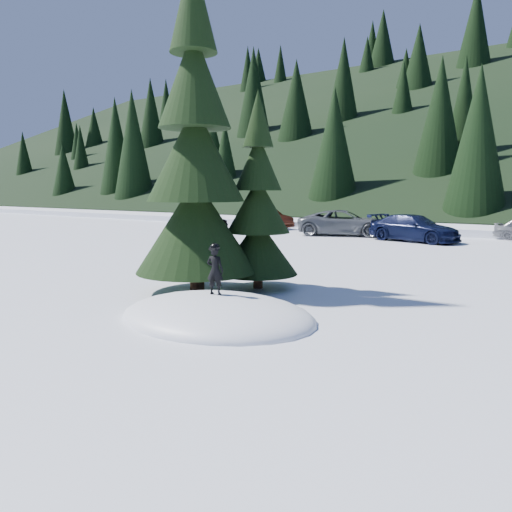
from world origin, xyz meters
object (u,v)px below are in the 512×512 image
Objects in this scene: child_skier at (215,270)px; car_0 at (203,219)px; car_2 at (344,223)px; car_3 at (414,228)px; spruce_tall at (195,166)px; spruce_short at (258,212)px; car_1 at (266,218)px.

child_skier is 0.27× the size of car_0.
car_2 is at bearing -87.05° from child_skier.
car_2 reaches higher than car_3.
spruce_tall is 1.59× the size of car_2.
spruce_short reaches higher than child_skier.
spruce_tall is 3.50m from child_skier.
spruce_tall is 22.04m from car_1.
child_skier is 24.35m from car_1.
car_2 is 4.60m from car_3.
spruce_tall is at bearing -136.21° from car_1.
spruce_tall is at bearing -125.54° from spruce_short.
spruce_tall reaches higher than child_skier.
spruce_short is 1.39× the size of car_0.
spruce_tall is 16.52m from car_3.
car_1 is 0.87× the size of car_3.
spruce_tall is 1.77× the size of car_3.
spruce_tall reaches higher than car_2.
car_1 is (-12.83, 20.69, -0.31)m from child_skier.
spruce_short is 5.15× the size of child_skier.
child_skier is 19.90m from car_2.
spruce_tall is 1.60× the size of spruce_short.
child_skier reaches higher than car_2.
car_1 is at bearing 89.07° from car_3.
child_skier is at bearing -133.96° from car_1.
spruce_short is at bearing -86.04° from child_skier.
child_skier is 0.25× the size of car_1.
car_0 is at bearing 131.22° from spruce_tall.
car_1 is at bearing 55.92° from car_2.
car_0 is 0.71× the size of car_2.
spruce_short is 3.41m from child_skier.
child_skier is 18.02m from car_3.
spruce_tall reaches higher than spruce_short.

